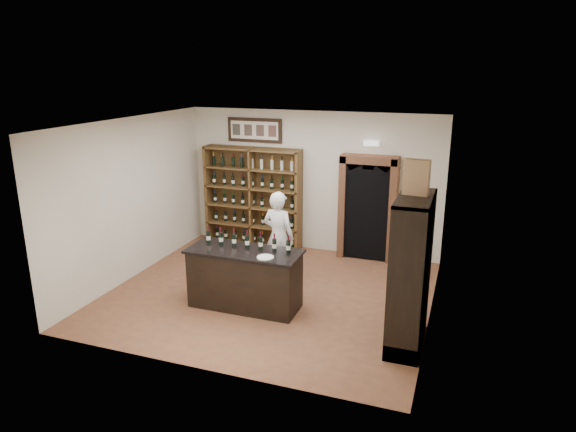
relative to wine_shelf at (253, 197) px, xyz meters
The scene contains 21 objects.
floor 2.89m from the wine_shelf, 60.87° to the right, with size 5.50×5.50×0.00m, color brown.
ceiling 3.28m from the wine_shelf, 60.87° to the right, with size 5.50×5.50×0.00m, color white.
wall_back 1.37m from the wine_shelf, ahead, with size 5.50×0.04×3.00m, color silver.
wall_left 2.78m from the wine_shelf, 121.86° to the right, with size 0.04×5.00×3.00m, color silver.
wall_right 4.69m from the wine_shelf, 29.94° to the right, with size 0.04×5.00×3.00m, color silver.
wine_shelf is the anchor object (origin of this frame).
framed_picture 1.46m from the wine_shelf, 90.00° to the left, with size 1.25×0.04×0.52m, color black.
arched_doorway 2.55m from the wine_shelf, ahead, with size 1.17×0.35×2.17m.
emergency_light 2.86m from the wine_shelf, ahead, with size 0.30×0.10×0.10m, color white.
tasting_counter 3.19m from the wine_shelf, 69.44° to the right, with size 1.88×0.78×1.00m.
counter_bottle_0 2.83m from the wine_shelf, 82.28° to the right, with size 0.07×0.07×0.30m.
counter_bottle_1 2.87m from the wine_shelf, 77.53° to the right, with size 0.07×0.07×0.30m.
counter_bottle_2 2.93m from the wine_shelf, 72.94° to the right, with size 0.07×0.07×0.30m.
counter_bottle_3 3.01m from the wine_shelf, 68.57° to the right, with size 0.07×0.07×0.30m.
counter_bottle_4 3.11m from the wine_shelf, 64.44° to the right, with size 0.07×0.07×0.30m.
counter_bottle_5 3.22m from the wine_shelf, 60.59° to the right, with size 0.07×0.07×0.30m.
counter_bottle_6 3.34m from the wine_shelf, 57.00° to the right, with size 0.07×0.07×0.30m.
side_cabinet 5.02m from the wine_shelf, 40.21° to the right, with size 0.48×1.20×2.20m.
shopkeeper 2.15m from the wine_shelf, 54.32° to the right, with size 0.63×0.41×1.72m, color white.
plate 3.51m from the wine_shelf, 63.65° to the right, with size 0.26×0.26×0.02m, color white.
wine_crate 5.07m from the wine_shelf, 39.61° to the right, with size 0.34×0.14×0.49m, color tan.
Camera 1 is at (3.12, -7.75, 3.90)m, focal length 32.00 mm.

